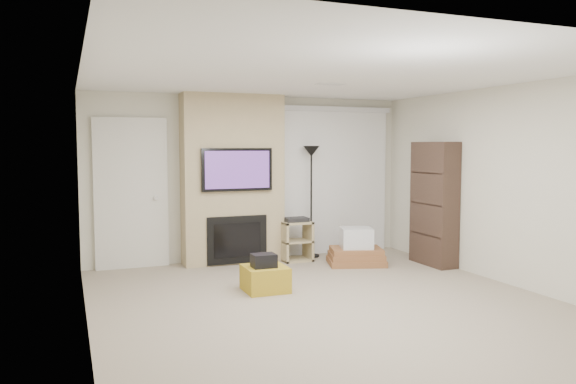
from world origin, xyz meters
name	(u,v)px	position (x,y,z in m)	size (l,w,h in m)	color
floor	(328,304)	(0.00, 0.00, 0.00)	(5.00, 5.50, 0.00)	gray
ceiling	(329,75)	(0.00, 0.00, 2.50)	(5.00, 5.50, 0.00)	white
wall_back	(251,178)	(0.00, 2.75, 1.25)	(5.00, 2.50, 0.00)	beige
wall_front	(517,224)	(0.00, -2.75, 1.25)	(5.00, 2.50, 0.00)	beige
wall_left	(84,199)	(-2.50, 0.00, 1.25)	(5.50, 2.50, 0.00)	beige
wall_right	(509,185)	(2.50, 0.00, 1.25)	(5.50, 2.50, 0.00)	beige
hvac_vent	(330,84)	(0.40, 0.80, 2.50)	(0.35, 0.18, 0.01)	silver
ottoman	(265,279)	(-0.46, 0.78, 0.15)	(0.50, 0.50, 0.30)	#B19121
black_bag	(264,261)	(-0.49, 0.74, 0.38)	(0.28, 0.22, 0.16)	black
fireplace_wall	(233,180)	(-0.35, 2.54, 1.24)	(1.50, 0.47, 2.50)	tan
entry_door	(131,194)	(-1.80, 2.71, 1.05)	(1.02, 0.11, 2.14)	silver
vertical_blinds	(334,175)	(1.40, 2.70, 1.27)	(1.98, 0.10, 2.37)	silver
floor_lamp	(311,170)	(0.91, 2.50, 1.37)	(0.26, 0.26, 1.74)	black
av_stand	(296,238)	(0.57, 2.31, 0.35)	(0.45, 0.38, 0.66)	tan
box_stack	(356,251)	(1.28, 1.72, 0.21)	(0.96, 0.83, 0.54)	#905B35
bookshelf	(434,204)	(2.34, 1.30, 0.90)	(0.30, 0.80, 1.80)	#33231B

